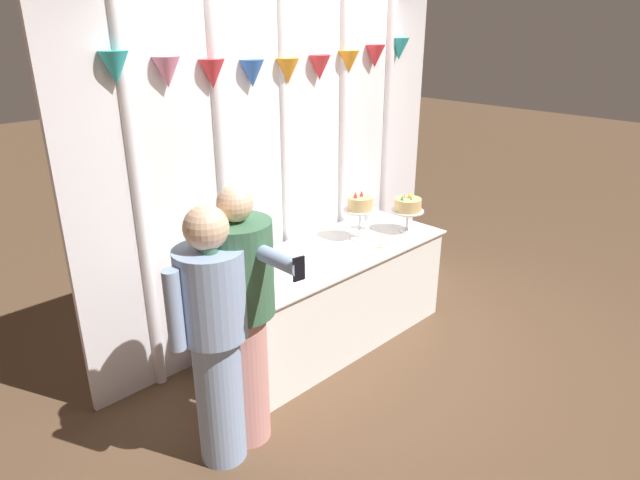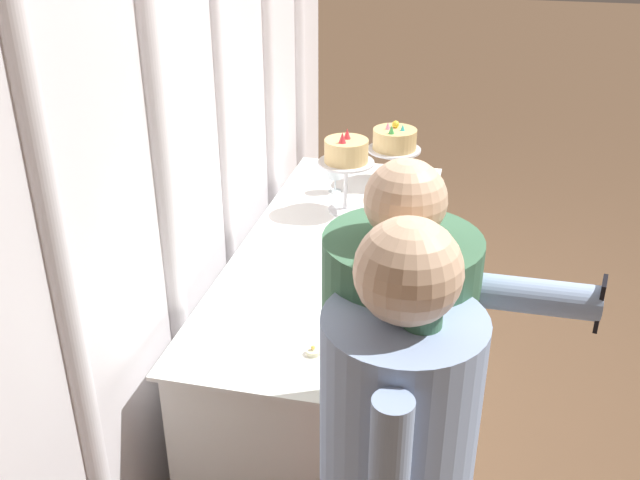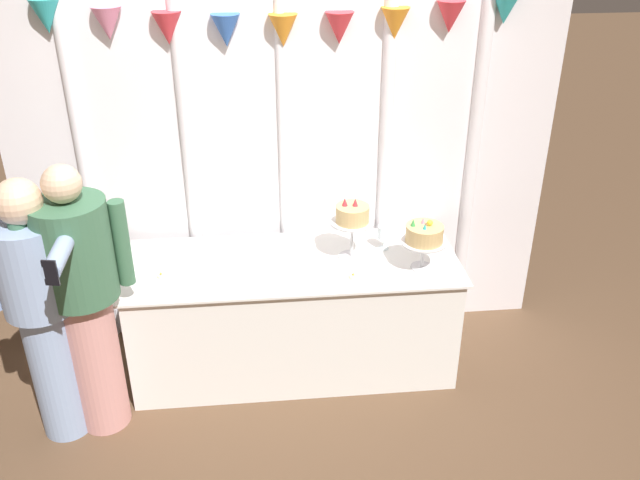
{
  "view_description": "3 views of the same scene",
  "coord_description": "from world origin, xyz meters",
  "px_view_note": "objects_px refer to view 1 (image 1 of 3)",
  "views": [
    {
      "loc": [
        -2.72,
        -2.53,
        2.38
      ],
      "look_at": [
        -0.09,
        0.11,
        0.87
      ],
      "focal_mm": 31.32,
      "sensor_mm": 36.0,
      "label": 1
    },
    {
      "loc": [
        -2.61,
        -0.45,
        2.14
      ],
      "look_at": [
        -0.18,
        0.11,
        0.87
      ],
      "focal_mm": 40.64,
      "sensor_mm": 36.0,
      "label": 2
    },
    {
      "loc": [
        -0.19,
        -3.39,
        2.77
      ],
      "look_at": [
        0.17,
        0.17,
        0.85
      ],
      "focal_mm": 38.24,
      "sensor_mm": 36.0,
      "label": 3
    }
  ],
  "objects_px": {
    "cake_display_nearleft": "(360,206)",
    "guest_girl_blue_dress": "(215,331)",
    "tealight_far_left": "(257,288)",
    "tealight_near_left": "(380,246)",
    "guest_man_pink_jacket": "(241,312)",
    "wine_glass": "(368,216)",
    "cake_table": "(329,297)",
    "cake_display_nearright": "(408,206)"
  },
  "relations": [
    {
      "from": "guest_girl_blue_dress",
      "to": "guest_man_pink_jacket",
      "type": "distance_m",
      "value": 0.21
    },
    {
      "from": "wine_glass",
      "to": "tealight_near_left",
      "type": "height_order",
      "value": "wine_glass"
    },
    {
      "from": "guest_girl_blue_dress",
      "to": "guest_man_pink_jacket",
      "type": "bearing_deg",
      "value": 11.02
    },
    {
      "from": "tealight_far_left",
      "to": "tealight_near_left",
      "type": "height_order",
      "value": "same"
    },
    {
      "from": "tealight_near_left",
      "to": "wine_glass",
      "type": "bearing_deg",
      "value": 54.43
    },
    {
      "from": "wine_glass",
      "to": "guest_man_pink_jacket",
      "type": "distance_m",
      "value": 1.76
    },
    {
      "from": "cake_display_nearleft",
      "to": "wine_glass",
      "type": "distance_m",
      "value": 0.28
    },
    {
      "from": "cake_display_nearright",
      "to": "guest_man_pink_jacket",
      "type": "distance_m",
      "value": 1.88
    },
    {
      "from": "cake_display_nearleft",
      "to": "cake_display_nearright",
      "type": "bearing_deg",
      "value": -22.77
    },
    {
      "from": "tealight_far_left",
      "to": "guest_man_pink_jacket",
      "type": "xyz_separation_m",
      "value": [
        -0.36,
        -0.31,
        0.09
      ]
    },
    {
      "from": "tealight_near_left",
      "to": "guest_man_pink_jacket",
      "type": "xyz_separation_m",
      "value": [
        -1.44,
        -0.19,
        0.09
      ]
    },
    {
      "from": "cake_table",
      "to": "tealight_near_left",
      "type": "xyz_separation_m",
      "value": [
        0.33,
        -0.22,
        0.38
      ]
    },
    {
      "from": "cake_table",
      "to": "cake_display_nearright",
      "type": "xyz_separation_m",
      "value": [
        0.75,
        -0.15,
        0.59
      ]
    },
    {
      "from": "cake_display_nearleft",
      "to": "guest_girl_blue_dress",
      "type": "distance_m",
      "value": 1.74
    },
    {
      "from": "cake_display_nearleft",
      "to": "tealight_near_left",
      "type": "relative_size",
      "value": 8.09
    },
    {
      "from": "cake_display_nearleft",
      "to": "guest_man_pink_jacket",
      "type": "relative_size",
      "value": 0.25
    },
    {
      "from": "wine_glass",
      "to": "guest_girl_blue_dress",
      "type": "xyz_separation_m",
      "value": [
        -1.88,
        -0.55,
        -0.03
      ]
    },
    {
      "from": "cake_table",
      "to": "cake_display_nearright",
      "type": "height_order",
      "value": "cake_display_nearright"
    },
    {
      "from": "cake_display_nearright",
      "to": "guest_man_pink_jacket",
      "type": "relative_size",
      "value": 0.2
    },
    {
      "from": "cake_table",
      "to": "cake_display_nearright",
      "type": "relative_size",
      "value": 6.21
    },
    {
      "from": "cake_display_nearleft",
      "to": "tealight_far_left",
      "type": "bearing_deg",
      "value": -174.2
    },
    {
      "from": "wine_glass",
      "to": "tealight_far_left",
      "type": "height_order",
      "value": "wine_glass"
    },
    {
      "from": "cake_display_nearleft",
      "to": "wine_glass",
      "type": "bearing_deg",
      "value": 23.65
    },
    {
      "from": "cake_table",
      "to": "tealight_far_left",
      "type": "distance_m",
      "value": 0.85
    },
    {
      "from": "tealight_near_left",
      "to": "guest_girl_blue_dress",
      "type": "distance_m",
      "value": 1.67
    },
    {
      "from": "cake_table",
      "to": "tealight_near_left",
      "type": "relative_size",
      "value": 40.89
    },
    {
      "from": "cake_display_nearleft",
      "to": "guest_girl_blue_dress",
      "type": "relative_size",
      "value": 0.26
    },
    {
      "from": "cake_display_nearright",
      "to": "tealight_far_left",
      "type": "xyz_separation_m",
      "value": [
        -1.5,
        0.05,
        -0.2
      ]
    },
    {
      "from": "wine_glass",
      "to": "tealight_near_left",
      "type": "distance_m",
      "value": 0.41
    },
    {
      "from": "cake_table",
      "to": "guest_man_pink_jacket",
      "type": "distance_m",
      "value": 1.27
    },
    {
      "from": "guest_man_pink_jacket",
      "to": "cake_table",
      "type": "bearing_deg",
      "value": 19.97
    },
    {
      "from": "tealight_near_left",
      "to": "guest_girl_blue_dress",
      "type": "height_order",
      "value": "guest_girl_blue_dress"
    },
    {
      "from": "cake_table",
      "to": "wine_glass",
      "type": "height_order",
      "value": "wine_glass"
    },
    {
      "from": "cake_display_nearright",
      "to": "wine_glass",
      "type": "height_order",
      "value": "cake_display_nearright"
    },
    {
      "from": "cake_table",
      "to": "guest_girl_blue_dress",
      "type": "relative_size",
      "value": 1.29
    },
    {
      "from": "wine_glass",
      "to": "guest_man_pink_jacket",
      "type": "relative_size",
      "value": 0.1
    },
    {
      "from": "guest_man_pink_jacket",
      "to": "guest_girl_blue_dress",
      "type": "bearing_deg",
      "value": -168.98
    },
    {
      "from": "guest_girl_blue_dress",
      "to": "guest_man_pink_jacket",
      "type": "relative_size",
      "value": 0.97
    },
    {
      "from": "wine_glass",
      "to": "tealight_far_left",
      "type": "distance_m",
      "value": 1.34
    },
    {
      "from": "wine_glass",
      "to": "guest_girl_blue_dress",
      "type": "distance_m",
      "value": 1.96
    },
    {
      "from": "cake_display_nearright",
      "to": "wine_glass",
      "type": "bearing_deg",
      "value": 124.93
    },
    {
      "from": "cake_table",
      "to": "tealight_near_left",
      "type": "distance_m",
      "value": 0.55
    }
  ]
}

